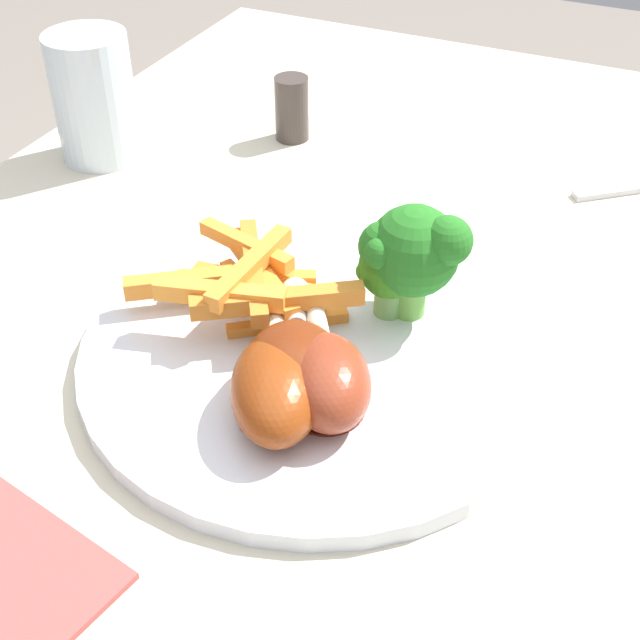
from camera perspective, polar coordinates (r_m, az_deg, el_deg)
dining_table at (r=0.65m, az=0.16°, el=-10.15°), size 1.08×0.71×0.74m
dinner_plate at (r=0.55m, az=-0.00°, el=-2.11°), size 0.30×0.30×0.01m
broccoli_floret_front at (r=0.56m, az=4.67°, el=3.42°), size 0.04×0.04×0.06m
broccoli_floret_middle at (r=0.55m, az=5.92°, el=3.89°), size 0.05×0.05×0.06m
broccoli_floret_back at (r=0.55m, az=6.01°, el=4.48°), size 0.06×0.07×0.08m
carrot_fries_pile at (r=0.57m, az=-4.67°, el=2.33°), size 0.10×0.15×0.04m
chicken_drumstick_near at (r=0.51m, az=-1.70°, el=-2.76°), size 0.12×0.08×0.04m
chicken_drumstick_far at (r=0.50m, az=0.36°, el=-3.64°), size 0.12×0.09×0.04m
chicken_drumstick_extra at (r=0.49m, az=-2.85°, el=-4.13°), size 0.13×0.09×0.04m
water_glass at (r=0.78m, az=-14.39°, el=13.74°), size 0.07×0.07×0.11m
pepper_shaker at (r=0.80m, az=-1.84°, el=13.48°), size 0.03×0.03×0.06m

